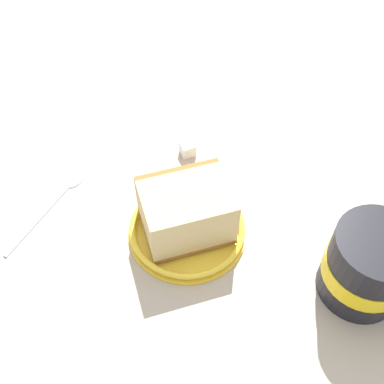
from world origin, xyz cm
name	(u,v)px	position (x,y,z in cm)	size (l,w,h in cm)	color
ground_plane	(246,170)	(0.00, 0.00, -1.65)	(156.50, 156.50, 3.29)	tan
small_plate	(184,229)	(-11.85, 5.79, 0.66)	(13.15, 13.15, 1.34)	yellow
cake_slice	(183,210)	(-11.60, 5.92, 3.77)	(10.65, 11.52, 6.17)	#9E662D
tea_mug	(365,266)	(-15.33, -12.68, 4.36)	(8.42, 10.27, 8.69)	black
teaspoon	(58,192)	(-9.13, 21.51, 0.35)	(13.55, 5.42, 0.80)	silver
sugar_cube	(185,147)	(0.29, 7.99, 0.85)	(1.70, 1.70, 1.70)	white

